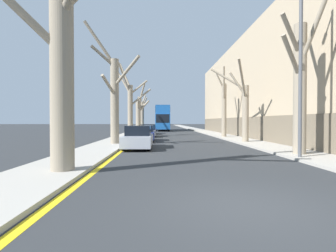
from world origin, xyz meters
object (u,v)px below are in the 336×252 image
at_px(double_decker_bus, 163,117).
at_px(parked_car_2, 148,131).
at_px(street_tree_left_3, 139,113).
at_px(parked_car_0, 138,138).
at_px(street_tree_left_4, 142,114).
at_px(street_tree_right_1, 244,108).
at_px(lamp_post, 299,46).
at_px(street_tree_right_2, 224,107).
at_px(parked_car_3, 150,129).
at_px(street_tree_right_0, 300,83).
at_px(street_tree_left_2, 130,104).
at_px(street_tree_left_0, 64,45).
at_px(street_tree_left_1, 114,95).
at_px(parked_car_1, 144,134).

distance_m(double_decker_bus, parked_car_2, 19.27).
bearing_deg(street_tree_left_3, parked_car_0, -85.46).
bearing_deg(street_tree_left_4, street_tree_right_1, -71.04).
height_order(double_decker_bus, lamp_post, lamp_post).
bearing_deg(double_decker_bus, street_tree_right_2, -73.59).
bearing_deg(parked_car_3, parked_car_2, -90.00).
bearing_deg(parked_car_2, street_tree_right_0, -63.40).
bearing_deg(street_tree_right_1, street_tree_left_2, 138.25).
distance_m(street_tree_left_4, parked_car_2, 20.70).
height_order(street_tree_right_1, double_decker_bus, street_tree_right_1).
xyz_separation_m(street_tree_right_2, lamp_post, (-0.44, -15.54, 1.88)).
distance_m(street_tree_left_3, street_tree_right_2, 16.02).
height_order(street_tree_right_2, double_decker_bus, street_tree_right_2).
height_order(parked_car_2, parked_car_3, parked_car_2).
bearing_deg(street_tree_left_4, street_tree_right_2, -65.91).
bearing_deg(lamp_post, street_tree_right_1, 87.53).
bearing_deg(street_tree_left_2, street_tree_left_3, 89.19).
height_order(street_tree_left_0, street_tree_right_2, street_tree_left_0).
bearing_deg(street_tree_right_2, parked_car_2, 165.70).
xyz_separation_m(street_tree_left_0, parked_car_3, (1.74, 26.58, -3.60)).
xyz_separation_m(street_tree_right_0, parked_car_2, (-8.25, 16.48, -2.98)).
xyz_separation_m(street_tree_left_1, parked_car_2, (1.94, 10.21, -2.94)).
distance_m(street_tree_left_4, parked_car_1, 26.92).
bearing_deg(parked_car_3, street_tree_right_0, -69.87).
height_order(street_tree_right_0, street_tree_right_1, street_tree_right_0).
xyz_separation_m(parked_car_0, parked_car_1, (-0.00, 6.19, -0.04)).
xyz_separation_m(parked_car_1, parked_car_2, (0.00, 6.27, 0.01)).
xyz_separation_m(street_tree_left_4, street_tree_right_0, (10.29, -36.94, 0.57)).
distance_m(street_tree_left_0, parked_car_2, 20.92).
height_order(street_tree_left_0, street_tree_left_4, street_tree_left_0).
bearing_deg(parked_car_0, parked_car_3, 90.00).
distance_m(street_tree_left_0, parked_car_1, 14.81).
xyz_separation_m(street_tree_left_2, parked_car_1, (1.97, -6.46, -3.01)).
height_order(street_tree_left_0, street_tree_left_1, street_tree_left_0).
distance_m(double_decker_bus, parked_car_3, 13.32).
xyz_separation_m(street_tree_left_0, lamp_post, (9.33, 2.95, 0.87)).
bearing_deg(street_tree_left_4, street_tree_left_2, -89.83).
bearing_deg(street_tree_left_1, parked_car_3, 83.18).
bearing_deg(street_tree_left_1, street_tree_left_4, 90.17).
bearing_deg(street_tree_right_0, double_decker_bus, 100.27).
xyz_separation_m(street_tree_left_3, parked_car_0, (1.83, -23.03, -2.23)).
xyz_separation_m(parked_car_3, lamp_post, (7.60, -23.63, 4.47)).
height_order(street_tree_right_0, parked_car_1, street_tree_right_0).
relative_size(parked_car_1, parked_car_3, 1.01).
bearing_deg(street_tree_right_2, street_tree_right_1, -90.44).
xyz_separation_m(parked_car_0, lamp_post, (7.60, -5.13, 4.40)).
xyz_separation_m(parked_car_2, lamp_post, (7.60, -17.59, 4.43)).
bearing_deg(street_tree_right_2, street_tree_left_2, 167.36).
bearing_deg(street_tree_left_0, lamp_post, 17.56).
relative_size(street_tree_left_0, parked_car_1, 2.26).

